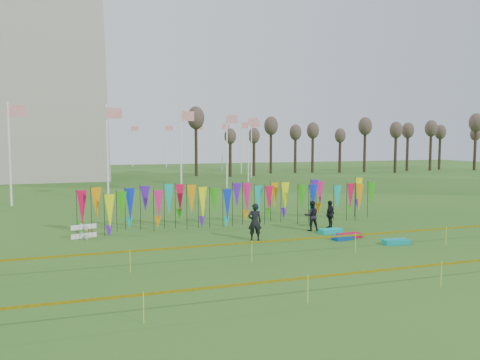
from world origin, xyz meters
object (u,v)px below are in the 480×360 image
object	(u,v)px
kite_bag_blue	(343,238)
kite_bag_red	(349,236)
person_mid	(312,216)
person_right	(330,214)
box_kite	(84,231)
kite_bag_turquoise	(331,231)
kite_bag_teal	(396,242)
person_left	(255,222)

from	to	relation	value
kite_bag_blue	kite_bag_red	distance (m)	0.66
person_mid	person_right	distance (m)	1.33
person_right	person_mid	bearing A→B (deg)	-25.83
box_kite	person_mid	world-z (taller)	person_mid
person_mid	person_right	bearing A→B (deg)	-155.64
kite_bag_turquoise	person_mid	bearing A→B (deg)	123.69
box_kite	kite_bag_turquoise	size ratio (longest dim) A/B	0.60
person_right	kite_bag_teal	bearing A→B (deg)	65.54
person_mid	person_right	xyz separation A→B (m)	(1.31, 0.26, -0.03)
person_left	kite_bag_blue	size ratio (longest dim) A/B	1.80
person_mid	kite_bag_red	distance (m)	2.64
person_right	kite_bag_red	bearing A→B (deg)	46.33
person_right	kite_bag_teal	xyz separation A→B (m)	(1.04, -4.65, -0.69)
box_kite	kite_bag_red	bearing A→B (deg)	-17.54
kite_bag_turquoise	kite_bag_blue	world-z (taller)	kite_bag_turquoise
box_kite	person_mid	bearing A→B (deg)	-8.50
box_kite	kite_bag_blue	bearing A→B (deg)	-19.56
box_kite	kite_bag_turquoise	xyz separation A→B (m)	(12.77, -2.80, -0.25)
person_right	kite_bag_blue	xyz separation A→B (m)	(-0.89, -2.90, -0.70)
person_right	kite_bag_turquoise	xyz separation A→B (m)	(-0.65, -1.24, -0.69)
person_left	kite_bag_blue	xyz separation A→B (m)	(4.32, -1.24, -0.84)
kite_bag_red	person_right	bearing A→B (deg)	83.35
kite_bag_red	kite_bag_turquoise	bearing A→B (deg)	104.52
box_kite	kite_bag_blue	distance (m)	13.31
person_left	kite_bag_blue	world-z (taller)	person_left
kite_bag_red	person_mid	bearing A→B (deg)	113.30
person_left	kite_bag_turquoise	distance (m)	4.65
person_left	person_mid	bearing A→B (deg)	-150.04
person_right	kite_bag_blue	bearing A→B (deg)	36.03
box_kite	kite_bag_turquoise	distance (m)	13.08
person_right	kite_bag_turquoise	world-z (taller)	person_right
person_right	kite_bag_blue	world-z (taller)	person_right
person_mid	person_left	bearing A→B (deg)	32.97
person_left	person_mid	size ratio (longest dim) A/B	1.13
kite_bag_turquoise	kite_bag_teal	world-z (taller)	kite_bag_turquoise
box_kite	kite_bag_red	xyz separation A→B (m)	(13.12, -4.15, -0.25)
kite_bag_teal	kite_bag_turquoise	bearing A→B (deg)	116.37
kite_bag_turquoise	kite_bag_red	world-z (taller)	kite_bag_turquoise
box_kite	kite_bag_turquoise	world-z (taller)	box_kite
box_kite	kite_bag_teal	distance (m)	15.73
kite_bag_red	kite_bag_teal	bearing A→B (deg)	-56.92
kite_bag_turquoise	kite_bag_blue	xyz separation A→B (m)	(-0.23, -1.66, -0.01)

